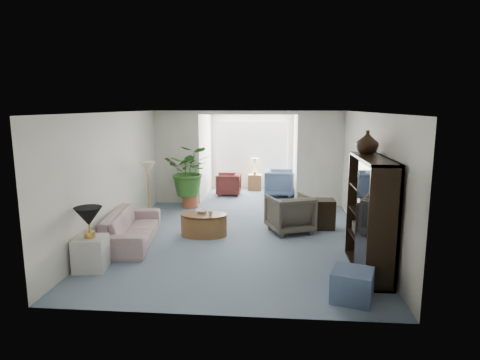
# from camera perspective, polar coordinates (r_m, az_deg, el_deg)

# --- Properties ---
(floor) EXTENTS (6.00, 6.00, 0.00)m
(floor) POSITION_cam_1_polar(r_m,az_deg,el_deg) (8.23, -0.35, -8.30)
(floor) COLOR gray
(floor) RESTS_ON ground
(sunroom_floor) EXTENTS (2.60, 2.60, 0.00)m
(sunroom_floor) POSITION_cam_1_polar(r_m,az_deg,el_deg) (12.18, 1.38, -2.17)
(sunroom_floor) COLOR gray
(sunroom_floor) RESTS_ON ground
(back_pier_left) EXTENTS (1.20, 0.12, 2.50)m
(back_pier_left) POSITION_cam_1_polar(r_m,az_deg,el_deg) (11.17, -8.73, 3.09)
(back_pier_left) COLOR white
(back_pier_left) RESTS_ON ground
(back_pier_right) EXTENTS (1.20, 0.12, 2.50)m
(back_pier_right) POSITION_cam_1_polar(r_m,az_deg,el_deg) (10.92, 11.07, 2.86)
(back_pier_right) COLOR white
(back_pier_right) RESTS_ON ground
(back_header) EXTENTS (2.60, 0.12, 0.10)m
(back_header) POSITION_cam_1_polar(r_m,az_deg,el_deg) (10.80, 1.08, 9.35)
(back_header) COLOR white
(back_header) RESTS_ON back_pier_left
(window_pane) EXTENTS (2.20, 0.02, 1.50)m
(window_pane) POSITION_cam_1_polar(r_m,az_deg,el_deg) (13.03, 1.69, 4.88)
(window_pane) COLOR white
(window_blinds) EXTENTS (2.20, 0.02, 1.50)m
(window_blinds) POSITION_cam_1_polar(r_m,az_deg,el_deg) (13.00, 1.68, 4.87)
(window_blinds) COLOR white
(framed_picture) EXTENTS (0.04, 0.50, 0.40)m
(framed_picture) POSITION_cam_1_polar(r_m,az_deg,el_deg) (7.92, 17.60, 3.11)
(framed_picture) COLOR #B1A98D
(sofa) EXTENTS (1.08, 2.17, 0.61)m
(sofa) POSITION_cam_1_polar(r_m,az_deg,el_deg) (8.25, -14.85, -6.39)
(sofa) COLOR #BAAD9D
(sofa) RESTS_ON ground
(end_table) EXTENTS (0.55, 0.55, 0.54)m
(end_table) POSITION_cam_1_polar(r_m,az_deg,el_deg) (7.15, -20.01, -9.57)
(end_table) COLOR silver
(end_table) RESTS_ON ground
(table_lamp) EXTENTS (0.44, 0.44, 0.30)m
(table_lamp) POSITION_cam_1_polar(r_m,az_deg,el_deg) (6.97, -20.32, -4.77)
(table_lamp) COLOR black
(table_lamp) RESTS_ON end_table
(floor_lamp) EXTENTS (0.36, 0.36, 0.28)m
(floor_lamp) POSITION_cam_1_polar(r_m,az_deg,el_deg) (9.42, -12.74, 1.64)
(floor_lamp) COLOR beige
(floor_lamp) RESTS_ON ground
(coffee_table) EXTENTS (1.12, 1.12, 0.45)m
(coffee_table) POSITION_cam_1_polar(r_m,az_deg,el_deg) (8.47, -5.04, -6.21)
(coffee_table) COLOR brown
(coffee_table) RESTS_ON ground
(coffee_bowl) EXTENTS (0.28, 0.28, 0.06)m
(coffee_bowl) POSITION_cam_1_polar(r_m,az_deg,el_deg) (8.50, -5.29, -4.37)
(coffee_bowl) COLOR white
(coffee_bowl) RESTS_ON coffee_table
(coffee_cup) EXTENTS (0.11, 0.11, 0.09)m
(coffee_cup) POSITION_cam_1_polar(r_m,az_deg,el_deg) (8.28, -4.16, -4.65)
(coffee_cup) COLOR beige
(coffee_cup) RESTS_ON coffee_table
(wingback_chair) EXTENTS (1.11, 1.12, 0.79)m
(wingback_chair) POSITION_cam_1_polar(r_m,az_deg,el_deg) (8.70, 6.92, -4.63)
(wingback_chair) COLOR #585145
(wingback_chair) RESTS_ON ground
(side_table_dark) EXTENTS (0.55, 0.45, 0.64)m
(side_table_dark) POSITION_cam_1_polar(r_m,az_deg,el_deg) (9.06, 11.29, -4.65)
(side_table_dark) COLOR black
(side_table_dark) RESTS_ON ground
(entertainment_cabinet) EXTENTS (0.44, 1.66, 1.84)m
(entertainment_cabinet) POSITION_cam_1_polar(r_m,az_deg,el_deg) (6.81, 17.66, -4.71)
(entertainment_cabinet) COLOR black
(entertainment_cabinet) RESTS_ON ground
(cabinet_urn) EXTENTS (0.37, 0.37, 0.39)m
(cabinet_urn) POSITION_cam_1_polar(r_m,az_deg,el_deg) (7.10, 17.27, 5.04)
(cabinet_urn) COLOR black
(cabinet_urn) RESTS_ON entertainment_cabinet
(ottoman) EXTENTS (0.67, 0.67, 0.42)m
(ottoman) POSITION_cam_1_polar(r_m,az_deg,el_deg) (5.97, 15.33, -13.91)
(ottoman) COLOR slate
(ottoman) RESTS_ON ground
(plant_pot) EXTENTS (0.40, 0.40, 0.32)m
(plant_pot) POSITION_cam_1_polar(r_m,az_deg,el_deg) (10.82, -6.91, -2.96)
(plant_pot) COLOR #A94F31
(plant_pot) RESTS_ON ground
(house_plant) EXTENTS (1.19, 1.03, 1.32)m
(house_plant) POSITION_cam_1_polar(r_m,az_deg,el_deg) (10.67, -7.01, 1.33)
(house_plant) COLOR #2F6221
(house_plant) RESTS_ON plant_pot
(sunroom_chair_blue) EXTENTS (0.85, 0.83, 0.77)m
(sunroom_chair_blue) POSITION_cam_1_polar(r_m,az_deg,el_deg) (12.13, 5.44, -0.40)
(sunroom_chair_blue) COLOR slate
(sunroom_chair_blue) RESTS_ON ground
(sunroom_chair_maroon) EXTENTS (0.71, 0.69, 0.65)m
(sunroom_chair_maroon) POSITION_cam_1_polar(r_m,az_deg,el_deg) (12.21, -1.62, -0.58)
(sunroom_chair_maroon) COLOR maroon
(sunroom_chair_maroon) RESTS_ON ground
(sunroom_table) EXTENTS (0.41, 0.32, 0.50)m
(sunroom_table) POSITION_cam_1_polar(r_m,az_deg,el_deg) (12.90, 2.06, -0.33)
(sunroom_table) COLOR brown
(sunroom_table) RESTS_ON ground
(shelf_clutter) EXTENTS (0.30, 0.90, 1.06)m
(shelf_clutter) POSITION_cam_1_polar(r_m,az_deg,el_deg) (6.64, 17.55, -3.55)
(shelf_clutter) COLOR #32302D
(shelf_clutter) RESTS_ON entertainment_cabinet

